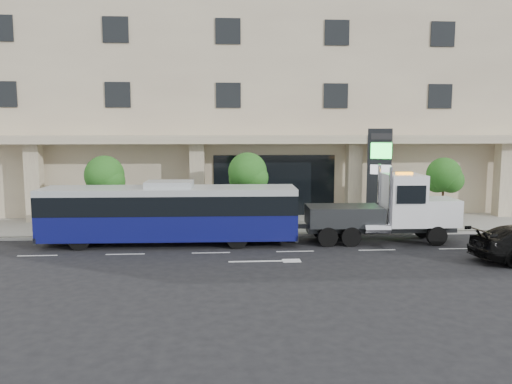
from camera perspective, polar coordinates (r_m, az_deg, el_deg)
ground at (r=25.52m, az=3.98°, el=-5.99°), size 120.00×120.00×0.00m
sidewalk at (r=30.35m, az=2.68°, el=-3.74°), size 120.00×6.00×0.15m
curb at (r=27.44m, az=3.41°, el=-4.91°), size 120.00×0.30×0.15m
convention_center at (r=40.42m, az=1.02°, el=13.03°), size 60.00×17.60×20.00m
tree_left at (r=29.07m, az=-16.87°, el=1.53°), size 2.27×2.20×4.22m
tree_mid at (r=28.36m, az=-0.92°, el=2.00°), size 2.28×2.20×4.38m
tree_right at (r=31.17m, az=20.71°, el=1.59°), size 2.10×2.00×4.04m
city_bus at (r=25.59m, az=-9.82°, el=-2.30°), size 12.79×2.99×3.23m
tow_truck at (r=26.60m, az=14.87°, el=-2.09°), size 8.74×2.38×3.97m
signage_pylon at (r=31.54m, az=13.90°, el=1.94°), size 1.50×1.04×5.72m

